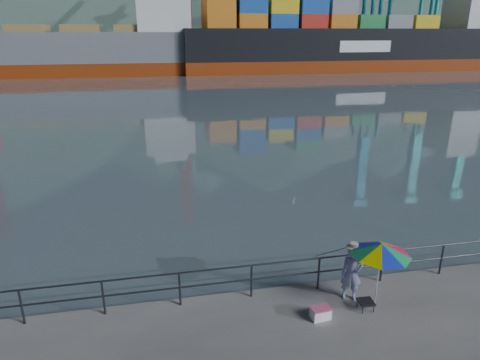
{
  "coord_description": "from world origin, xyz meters",
  "views": [
    {
      "loc": [
        -1.4,
        -8.42,
        7.13
      ],
      "look_at": [
        1.55,
        6.0,
        2.0
      ],
      "focal_mm": 32.0,
      "sensor_mm": 36.0,
      "label": 1
    }
  ],
  "objects_px": {
    "beach_umbrella": "(381,249)",
    "container_ship": "(361,38)",
    "fisherman": "(351,274)",
    "bulk_carrier": "(90,49)",
    "cooler_bag": "(320,313)"
  },
  "relations": [
    {
      "from": "beach_umbrella",
      "to": "cooler_bag",
      "type": "bearing_deg",
      "value": -174.39
    },
    {
      "from": "container_ship",
      "to": "bulk_carrier",
      "type": "bearing_deg",
      "value": -179.66
    },
    {
      "from": "beach_umbrella",
      "to": "bulk_carrier",
      "type": "distance_m",
      "value": 73.4
    },
    {
      "from": "cooler_bag",
      "to": "container_ship",
      "type": "distance_m",
      "value": 81.1
    },
    {
      "from": "bulk_carrier",
      "to": "cooler_bag",
      "type": "bearing_deg",
      "value": -79.08
    },
    {
      "from": "fisherman",
      "to": "container_ship",
      "type": "distance_m",
      "value": 79.95
    },
    {
      "from": "beach_umbrella",
      "to": "container_ship",
      "type": "distance_m",
      "value": 80.14
    },
    {
      "from": "beach_umbrella",
      "to": "cooler_bag",
      "type": "xyz_separation_m",
      "value": [
        -1.63,
        -0.16,
        -1.63
      ]
    },
    {
      "from": "bulk_carrier",
      "to": "container_ship",
      "type": "xyz_separation_m",
      "value": [
        50.43,
        0.3,
        1.58
      ]
    },
    {
      "from": "bulk_carrier",
      "to": "container_ship",
      "type": "distance_m",
      "value": 50.46
    },
    {
      "from": "cooler_bag",
      "to": "bulk_carrier",
      "type": "xyz_separation_m",
      "value": [
        -13.86,
        71.87,
        4.07
      ]
    },
    {
      "from": "fisherman",
      "to": "cooler_bag",
      "type": "xyz_separation_m",
      "value": [
        -1.13,
        -0.67,
        -0.66
      ]
    },
    {
      "from": "fisherman",
      "to": "container_ship",
      "type": "xyz_separation_m",
      "value": [
        35.44,
        71.5,
        4.99
      ]
    },
    {
      "from": "bulk_carrier",
      "to": "container_ship",
      "type": "height_order",
      "value": "container_ship"
    },
    {
      "from": "fisherman",
      "to": "cooler_bag",
      "type": "relative_size",
      "value": 3.25
    }
  ]
}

